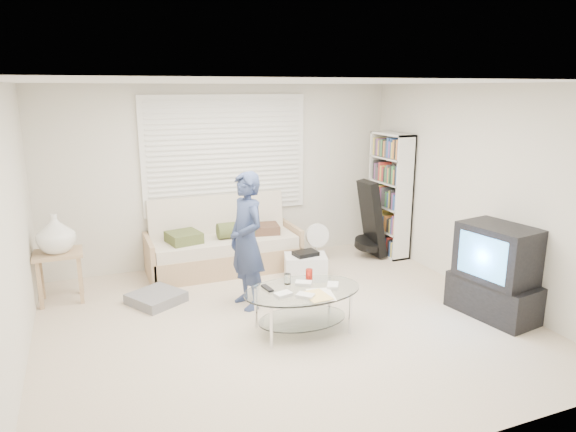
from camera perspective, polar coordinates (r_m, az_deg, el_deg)
name	(u,v)px	position (r m, az deg, el deg)	size (l,w,h in m)	color
ground	(285,323)	(5.62, -0.31, -11.77)	(5.00, 5.00, 0.00)	#B9A68F
room_shell	(269,166)	(5.56, -2.17, 5.60)	(5.02, 4.52, 2.51)	beige
window_blinds	(226,154)	(7.20, -6.88, 6.81)	(2.32, 0.08, 1.62)	silver
futon_sofa	(223,247)	(7.11, -7.21, -3.39)	(2.05, 0.83, 1.00)	tan
grey_floor_pillow	(156,298)	(6.27, -14.43, -8.79)	(0.53, 0.53, 0.12)	slate
side_table	(56,237)	(6.45, -24.38, -2.17)	(0.53, 0.43, 1.06)	tan
bookshelf	(389,195)	(7.75, 11.21, 2.34)	(0.29, 0.76, 1.81)	white
guitar_case	(371,224)	(7.61, 9.21, -0.93)	(0.41, 0.42, 1.13)	black
floor_fan	(316,239)	(7.38, 3.15, -2.60)	(0.34, 0.23, 0.57)	white
storage_bin	(305,266)	(6.76, 1.96, -5.62)	(0.63, 0.53, 0.38)	white
tv_unit	(496,273)	(6.05, 22.07, -5.84)	(0.64, 1.01, 1.02)	black
coffee_table	(303,297)	(5.30, 1.68, -9.02)	(1.24, 0.80, 0.58)	silver
standing_person	(247,241)	(5.77, -4.63, -2.76)	(0.57, 0.37, 1.56)	navy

